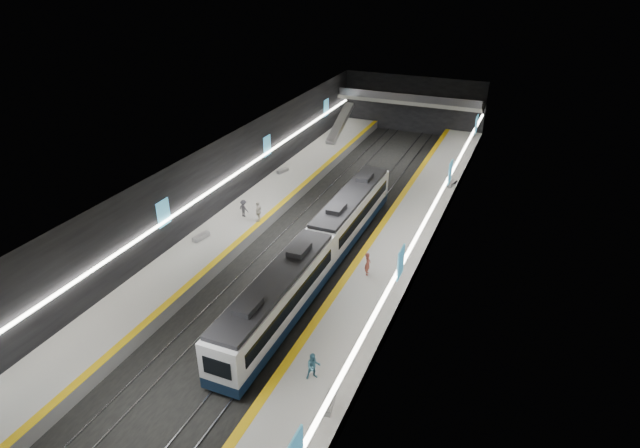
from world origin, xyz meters
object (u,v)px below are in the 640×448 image
at_px(bench_right_near, 329,403).
at_px(passenger_left_b, 244,208).
at_px(bench_right_far, 452,184).
at_px(escalator, 340,123).
at_px(bench_left_far, 283,171).
at_px(passenger_right_b, 313,366).
at_px(train, 319,249).
at_px(bench_left_near, 201,237).
at_px(passenger_left_a, 258,212).
at_px(passenger_right_a, 368,264).

height_order(bench_right_near, passenger_left_b, passenger_left_b).
xyz_separation_m(bench_right_near, bench_right_far, (0.51, 33.91, -0.01)).
relative_size(escalator, bench_left_far, 5.03).
bearing_deg(passenger_right_b, passenger_left_b, 97.32).
xyz_separation_m(bench_left_far, bench_right_near, (17.91, -30.23, 0.02)).
bearing_deg(bench_right_far, passenger_left_b, -124.51).
distance_m(train, bench_left_far, 19.94).
relative_size(train, passenger_right_b, 16.91).
relative_size(escalator, bench_right_far, 4.76).
height_order(bench_left_near, bench_right_far, bench_left_near).
bearing_deg(bench_right_near, escalator, 100.98).
bearing_deg(bench_left_near, bench_right_near, -25.24).
distance_m(escalator, passenger_left_a, 26.42).
bearing_deg(passenger_left_a, escalator, 174.68).
bearing_deg(train, bench_left_near, -177.52).
relative_size(train, bench_right_far, 17.86).
xyz_separation_m(bench_left_near, passenger_left_a, (3.04, 4.95, 0.77)).
height_order(escalator, bench_left_near, escalator).
xyz_separation_m(bench_right_near, passenger_right_a, (-2.31, 13.65, 0.73)).
height_order(passenger_right_a, passenger_right_b, passenger_right_a).
xyz_separation_m(bench_right_far, passenger_right_a, (-2.82, -20.26, 0.74)).
relative_size(passenger_right_a, passenger_left_b, 1.12).
distance_m(passenger_right_b, passenger_left_b, 22.49).
height_order(bench_right_far, passenger_left_a, passenger_left_a).
distance_m(escalator, bench_right_near, 47.68).
relative_size(train, passenger_left_a, 15.25).
distance_m(train, bench_left_near, 11.09).
bearing_deg(bench_right_near, passenger_left_a, 118.99).
relative_size(bench_left_far, bench_right_near, 0.91).
xyz_separation_m(bench_left_far, passenger_right_b, (16.24, -28.61, 0.69)).
distance_m(bench_right_near, passenger_right_b, 2.42).
bearing_deg(train, bench_left_far, 124.98).
distance_m(train, passenger_left_b, 10.91).
relative_size(train, bench_left_far, 18.91).
xyz_separation_m(train, escalator, (-10.00, 30.80, 0.70)).
bearing_deg(passenger_right_a, bench_right_near, 177.23).
bearing_deg(bench_right_far, bench_left_far, -155.34).
xyz_separation_m(bench_left_near, bench_right_far, (18.04, 20.49, -0.01)).
relative_size(bench_right_far, passenger_right_b, 0.95).
relative_size(escalator, passenger_left_b, 4.75).
bearing_deg(train, escalator, 107.99).
distance_m(train, escalator, 32.39).
height_order(escalator, bench_left_far, escalator).
xyz_separation_m(passenger_left_a, passenger_left_b, (-1.78, 0.35, -0.14)).
distance_m(passenger_right_a, passenger_right_b, 12.06).
height_order(escalator, passenger_right_b, escalator).
bearing_deg(passenger_left_a, bench_right_far, 126.34).
relative_size(bench_right_near, passenger_right_a, 0.93).
relative_size(bench_right_far, passenger_left_b, 1.00).
bearing_deg(passenger_right_a, passenger_right_b, 170.68).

